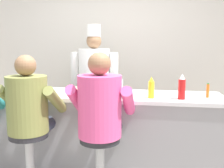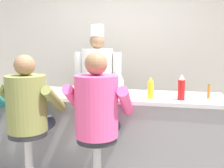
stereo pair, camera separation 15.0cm
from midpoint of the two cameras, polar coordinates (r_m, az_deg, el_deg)
name	(u,v)px [view 1 (the left image)]	position (r m, az deg, el deg)	size (l,w,h in m)	color
wall_back	(111,55)	(4.45, -1.09, 6.35)	(10.00, 0.06, 2.70)	beige
diner_counter	(91,133)	(3.16, -5.94, -10.60)	(2.96, 0.69, 0.96)	gray
ketchup_bottle_red	(182,87)	(2.76, 13.46, -0.72)	(0.07, 0.07, 0.26)	red
mustard_bottle_yellow	(151,88)	(2.76, 7.00, -0.91)	(0.06, 0.06, 0.23)	yellow
hot_sauce_bottle_orange	(208,91)	(2.92, 18.75, -1.39)	(0.03, 0.03, 0.15)	orange
water_pitcher_clear	(116,84)	(3.09, -0.45, -0.07)	(0.15, 0.13, 0.18)	silver
breakfast_plate	(42,94)	(3.00, -16.30, -2.20)	(0.23, 0.23, 0.05)	white
coffee_mug_tan	(75,91)	(2.95, -9.53, -1.51)	(0.13, 0.08, 0.09)	beige
diner_seated_olive	(29,110)	(2.70, -19.11, -5.33)	(0.59, 0.58, 1.42)	#B2B5BA
diner_seated_pink	(100,111)	(2.45, -4.30, -5.95)	(0.61, 0.60, 1.45)	#B2B5BA
cook_in_whites_near	(94,81)	(3.85, -4.99, 0.67)	(0.71, 0.45, 1.81)	#232328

